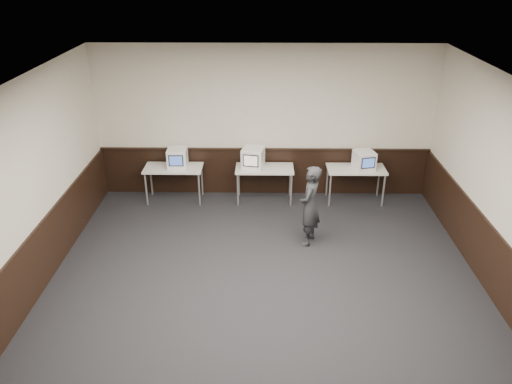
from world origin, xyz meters
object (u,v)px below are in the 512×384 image
desk_left (174,170)px  emac_right (364,160)px  desk_center (265,171)px  emac_left (177,158)px  person (310,206)px  desk_right (356,171)px  emac_center (253,158)px

desk_left → emac_right: 3.95m
desk_center → emac_right: size_ratio=2.48×
emac_left → person: 3.13m
emac_right → desk_right: bearing=152.7°
desk_center → emac_left: emac_left is taller
desk_center → emac_right: (2.04, -0.03, 0.27)m
desk_right → emac_right: bearing=-14.1°
person → desk_left: bearing=-103.0°
desk_center → person: bearing=-65.1°
emac_right → emac_left: bearing=165.9°
emac_center → emac_right: size_ratio=1.08×
emac_left → emac_center: emac_center is taller
emac_left → emac_center: bearing=-1.4°
desk_left → emac_right: bearing=-0.5°
emac_left → emac_center: 1.56m
desk_center → person: (0.80, -1.71, 0.07)m
desk_left → person: 3.19m
desk_right → emac_center: bearing=179.6°
desk_center → emac_center: emac_center is taller
emac_center → emac_right: emac_center is taller
emac_right → person: bearing=-139.8°
desk_left → person: size_ratio=0.80×
desk_right → emac_right: emac_right is taller
emac_right → person: person is taller
desk_left → desk_right: (3.80, 0.00, 0.00)m
desk_left → emac_right: emac_right is taller
desk_left → desk_center: same height
desk_left → desk_right: size_ratio=1.00×
desk_right → person: (-1.10, -1.71, 0.07)m
emac_left → emac_right: 3.84m
emac_left → emac_center: size_ratio=0.84×
desk_right → emac_center: (-2.14, 0.02, 0.29)m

